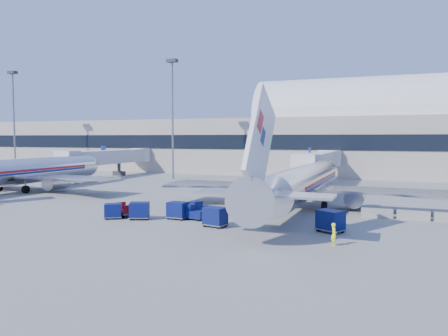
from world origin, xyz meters
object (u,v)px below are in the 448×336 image
at_px(airliner_mid, 17,172).
at_px(barrier_near, 377,213).
at_px(tug_left, 199,209).
at_px(cart_open_red, 125,212).
at_px(mast_west, 172,101).
at_px(cart_solo_far, 331,220).
at_px(tug_lead, 193,213).
at_px(cart_train_c, 113,211).
at_px(jetbridge_mid, 112,157).
at_px(cart_train_b, 139,210).
at_px(ramp_worker, 334,234).
at_px(tug_right, 329,217).
at_px(barrier_mid, 413,215).
at_px(jetbridge_near, 320,161).
at_px(cart_train_a, 178,210).
at_px(mast_far_west, 13,107).
at_px(airliner_main, 302,183).
at_px(cart_solo_near, 215,216).

height_order(airliner_mid, barrier_near, airliner_mid).
xyz_separation_m(tug_left, cart_open_red, (-6.86, -3.02, -0.25)).
distance_m(mast_west, cart_solo_far, 52.19).
relative_size(tug_lead, cart_train_c, 1.13).
xyz_separation_m(airliner_mid, jetbridge_mid, (-2.40, 26.30, 1.00)).
distance_m(cart_train_b, ramp_worker, 19.25).
relative_size(tug_right, ramp_worker, 1.34).
bearing_deg(barrier_mid, jetbridge_near, 115.44).
distance_m(tug_left, cart_open_red, 7.51).
bearing_deg(jetbridge_near, barrier_mid, -64.56).
bearing_deg(jetbridge_near, tug_right, -79.26).
xyz_separation_m(jetbridge_near, cart_train_a, (-7.57, -36.87, -3.03)).
height_order(cart_train_b, cart_solo_far, cart_solo_far).
bearing_deg(cart_solo_far, barrier_mid, 81.98).
relative_size(tug_lead, tug_left, 0.89).
bearing_deg(barrier_near, mast_far_west, 160.25).
distance_m(barrier_near, tug_left, 17.68).
height_order(airliner_main, airliner_mid, same).
bearing_deg(mast_far_west, cart_train_a, -30.99).
relative_size(airliner_mid, mast_west, 1.65).
height_order(barrier_near, tug_lead, tug_lead).
distance_m(jetbridge_mid, mast_far_west, 27.82).
relative_size(mast_west, cart_train_b, 9.84).
height_order(barrier_mid, cart_train_a, cart_train_a).
bearing_deg(barrier_near, barrier_mid, 0.00).
height_order(airliner_main, cart_open_red, airliner_main).
relative_size(barrier_near, cart_train_b, 1.31).
height_order(barrier_near, barrier_mid, same).
bearing_deg(barrier_mid, airliner_mid, 177.31).
xyz_separation_m(cart_train_c, cart_open_red, (0.34, 1.46, -0.33)).
relative_size(mast_west, barrier_mid, 7.53).
bearing_deg(airliner_mid, ramp_worker, -18.11).
relative_size(barrier_mid, cart_solo_near, 1.34).
xyz_separation_m(tug_right, cart_solo_far, (0.64, -3.41, 0.37)).
bearing_deg(tug_left, airliner_mid, 107.95).
height_order(tug_lead, cart_train_b, cart_train_b).
xyz_separation_m(jetbridge_near, tug_right, (6.43, -33.89, -3.31)).
relative_size(airliner_mid, mast_far_west, 1.65).
height_order(airliner_main, ramp_worker, airliner_main).
xyz_separation_m(jetbridge_mid, cart_solo_near, (39.24, -38.87, -3.00)).
relative_size(tug_left, cart_open_red, 0.93).
bearing_deg(tug_left, barrier_mid, -42.23).
distance_m(tug_lead, cart_train_a, 1.52).
relative_size(mast_west, tug_lead, 9.49).
relative_size(mast_far_west, cart_train_a, 11.50).
height_order(airliner_main, mast_west, mast_west).
xyz_separation_m(cart_solo_far, ramp_worker, (0.90, -4.57, -0.15)).
distance_m(cart_train_c, ramp_worker, 21.69).
height_order(airliner_mid, jetbridge_near, airliner_mid).
bearing_deg(cart_solo_near, tug_left, 141.03).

